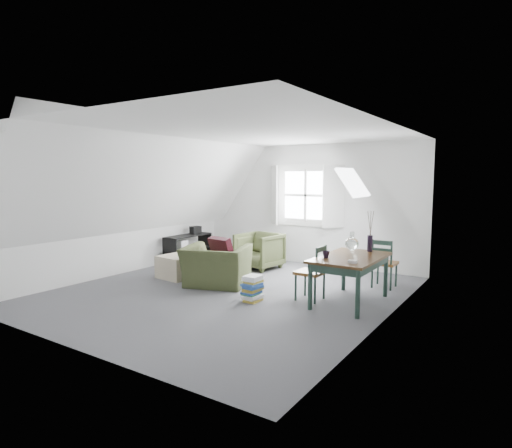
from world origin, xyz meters
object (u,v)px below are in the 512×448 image
Objects in this scene: armchair_far at (259,268)px; dining_table at (350,263)px; dining_chair_far at (384,262)px; magazine_stack at (253,288)px; dining_chair_near at (312,272)px; armchair_near at (217,285)px; ottoman at (178,267)px; media_shelf at (187,250)px.

armchair_far is 2.77m from dining_table.
dining_chair_far reaches higher than magazine_stack.
dining_chair_near reaches higher than magazine_stack.
armchair_far is (-0.13, 1.55, 0.00)m from armchair_near.
magazine_stack is at bearing -148.57° from dining_table.
dining_chair_far is at bearing -168.03° from armchair_near.
dining_chair_near is (-0.68, -1.31, 0.01)m from dining_chair_far.
armchair_far is 2.29m from magazine_stack.
dining_chair_far is at bearing 21.69° from ottoman.
armchair_far is 0.97× the size of dining_chair_far.
dining_chair_far is at bearing 83.64° from dining_table.
armchair_far is at bearing 9.73° from dining_chair_far.
armchair_near is 2.18m from media_shelf.
dining_table is 1.20× the size of media_shelf.
armchair_far is 0.95× the size of dining_chair_near.
dining_chair_far is at bearing 145.46° from dining_chair_near.
dining_table is 1.67× the size of dining_chair_near.
armchair_far is at bearing -134.63° from dining_chair_near.
dining_table is at bearing 94.79° from dining_chair_far.
dining_table reaches higher than media_shelf.
dining_table is at bearing -11.45° from media_shelf.
ottoman reaches higher than magazine_stack.
dining_chair_near is 2.17× the size of magazine_stack.
magazine_stack reaches higher than armchair_near.
dining_table is at bearing 168.71° from armchair_near.
ottoman is 0.74× the size of dining_chair_near.
dining_table is 1.69× the size of dining_chair_far.
ottoman is 3.62m from dining_chair_far.
ottoman is at bearing -174.79° from dining_table.
dining_chair_near reaches higher than armchair_far.
media_shelf reaches higher than magazine_stack.
armchair_near is 2.35m from dining_table.
armchair_near is at bearing -32.80° from media_shelf.
dining_chair_near is at bearing 165.16° from armchair_near.
media_shelf reaches higher than ottoman.
armchair_far is 0.69× the size of media_shelf.
dining_chair_far reaches higher than dining_table.
dining_table is 1.16m from dining_chair_far.
dining_table is 3.62× the size of magazine_stack.
magazine_stack is at bearing -53.14° from armchair_far.
armchair_near is 1.26× the size of dining_chair_near.
dining_table is (3.20, 0.20, 0.39)m from ottoman.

